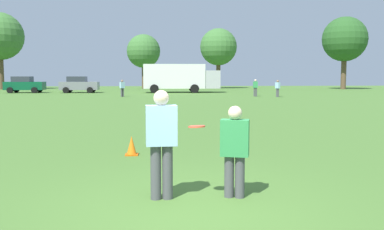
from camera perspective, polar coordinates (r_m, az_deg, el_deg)
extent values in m
plane|color=#47702D|center=(6.70, -0.23, -11.93)|extent=(140.11, 140.11, 0.00)
cylinder|color=#4C4C51|center=(6.91, -4.86, -7.66)|extent=(0.17, 0.17, 0.88)
cylinder|color=#4C4C51|center=(6.92, -3.29, -7.62)|extent=(0.17, 0.17, 0.88)
cube|color=#9EC6E5|center=(6.79, -4.12, -1.39)|extent=(0.50, 0.31, 0.64)
sphere|color=beige|center=(6.75, -4.14, 2.29)|extent=(0.25, 0.25, 0.25)
cylinder|color=#4C4C51|center=(7.04, 6.41, -8.23)|extent=(0.16, 0.16, 0.69)
cylinder|color=#4C4C51|center=(7.05, 4.99, -8.18)|extent=(0.16, 0.16, 0.69)
cube|color=#338C4C|center=(6.92, 5.75, -3.05)|extent=(0.51, 0.38, 0.59)
sphere|color=beige|center=(6.87, 5.78, 0.28)|extent=(0.23, 0.23, 0.23)
cylinder|color=#E54C33|center=(6.68, 0.63, -1.55)|extent=(0.27, 0.27, 0.05)
cube|color=#D8590C|center=(10.78, -8.06, -5.25)|extent=(0.32, 0.32, 0.03)
cone|color=orange|center=(10.74, -8.08, -3.99)|extent=(0.24, 0.24, 0.45)
cube|color=#0C4C2D|center=(51.02, -21.44, 3.66)|extent=(4.23, 1.87, 0.90)
cube|color=#2D333D|center=(51.09, -21.74, 4.46)|extent=(2.03, 1.67, 0.64)
cylinder|color=black|center=(51.62, -19.71, 3.23)|extent=(0.66, 0.23, 0.66)
cylinder|color=black|center=(49.70, -20.34, 3.14)|extent=(0.66, 0.23, 0.66)
cylinder|color=black|center=(52.39, -22.46, 3.16)|extent=(0.66, 0.23, 0.66)
cylinder|color=black|center=(50.50, -23.18, 3.07)|extent=(0.66, 0.23, 0.66)
cube|color=slate|center=(49.35, -14.81, 3.80)|extent=(4.23, 1.87, 0.90)
cube|color=#2D333D|center=(49.39, -15.12, 4.63)|extent=(2.03, 1.67, 0.64)
cylinder|color=black|center=(50.12, -13.12, 3.35)|extent=(0.66, 0.23, 0.66)
cylinder|color=black|center=(48.15, -13.50, 3.26)|extent=(0.66, 0.23, 0.66)
cylinder|color=black|center=(50.61, -16.04, 3.30)|extent=(0.66, 0.23, 0.66)
cylinder|color=black|center=(48.66, -16.53, 3.21)|extent=(0.66, 0.23, 0.66)
cube|color=white|center=(48.11, -2.40, 5.19)|extent=(6.84, 2.61, 2.70)
cube|color=#B2B2B7|center=(48.40, 2.60, 4.78)|extent=(1.84, 2.33, 2.00)
cylinder|color=black|center=(49.60, 0.12, 3.64)|extent=(0.96, 0.30, 0.96)
cylinder|color=black|center=(46.87, 0.36, 3.54)|extent=(0.96, 0.30, 0.96)
cylinder|color=black|center=(49.49, -5.00, 3.62)|extent=(0.96, 0.30, 0.96)
cylinder|color=black|center=(46.76, -5.06, 3.51)|extent=(0.96, 0.30, 0.96)
cylinder|color=#4C4C51|center=(39.46, -9.20, 2.99)|extent=(0.15, 0.15, 0.78)
cylinder|color=#4C4C51|center=(39.37, -9.41, 2.99)|extent=(0.15, 0.15, 0.78)
cube|color=#9EC6E5|center=(39.39, -9.32, 3.96)|extent=(0.49, 0.45, 0.55)
sphere|color=#8C664C|center=(39.39, -9.33, 4.51)|extent=(0.21, 0.21, 0.21)
cylinder|color=#4C4C51|center=(39.22, 11.45, 2.94)|extent=(0.15, 0.15, 0.77)
cylinder|color=#4C4C51|center=(39.34, 11.29, 2.95)|extent=(0.15, 0.15, 0.77)
cube|color=#9EC6E5|center=(39.26, 11.39, 3.90)|extent=(0.41, 0.48, 0.55)
sphere|color=#8C664C|center=(39.25, 11.40, 4.45)|extent=(0.21, 0.21, 0.21)
cylinder|color=#4C4C51|center=(39.87, 8.34, 3.05)|extent=(0.15, 0.15, 0.81)
cylinder|color=#4C4C51|center=(39.88, 8.58, 3.04)|extent=(0.15, 0.15, 0.81)
cube|color=#338C4C|center=(39.85, 8.48, 4.04)|extent=(0.48, 0.33, 0.57)
sphere|color=beige|center=(39.84, 8.48, 4.60)|extent=(0.22, 0.22, 0.22)
cylinder|color=brown|center=(63.88, -24.18, 5.15)|extent=(0.75, 0.75, 4.49)
cylinder|color=brown|center=(62.31, -6.47, 5.07)|extent=(0.56, 0.56, 3.37)
sphere|color=#3D7033|center=(62.40, -6.50, 8.50)|extent=(4.81, 4.81, 4.81)
cylinder|color=brown|center=(63.15, 3.54, 5.29)|extent=(0.63, 0.63, 3.78)
sphere|color=#3D7033|center=(63.28, 3.56, 9.08)|extent=(5.40, 5.40, 5.40)
cylinder|color=brown|center=(63.13, 19.61, 5.22)|extent=(0.72, 0.72, 4.30)
sphere|color=#285623|center=(63.32, 19.75, 9.54)|extent=(6.15, 6.15, 6.15)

